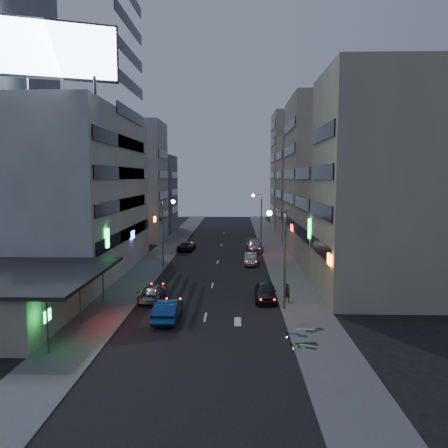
{
  "coord_description": "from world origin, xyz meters",
  "views": [
    {
      "loc": [
        2.38,
        -28.67,
        10.75
      ],
      "look_at": [
        1.11,
        15.95,
        5.97
      ],
      "focal_mm": 35.0,
      "sensor_mm": 36.0,
      "label": 1
    }
  ],
  "objects_px": {
    "scooter_silver_a": "(318,338)",
    "scooter_black_b": "(321,320)",
    "road_car_blue": "(168,310)",
    "person": "(287,292)",
    "scooter_blue": "(308,327)",
    "parked_car_right_far": "(255,246)",
    "parked_car_right_mid": "(251,259)",
    "parked_car_left": "(187,246)",
    "scooter_black_a": "(316,333)",
    "road_car_silver": "(152,292)",
    "scooter_silver_b": "(316,321)",
    "parked_car_right_near": "(265,292)"
  },
  "relations": [
    {
      "from": "scooter_silver_a",
      "to": "scooter_black_b",
      "type": "height_order",
      "value": "scooter_silver_a"
    },
    {
      "from": "road_car_blue",
      "to": "scooter_black_b",
      "type": "distance_m",
      "value": 11.29
    },
    {
      "from": "person",
      "to": "scooter_blue",
      "type": "distance_m",
      "value": 8.08
    },
    {
      "from": "parked_car_right_far",
      "to": "scooter_black_b",
      "type": "height_order",
      "value": "parked_car_right_far"
    },
    {
      "from": "parked_car_right_mid",
      "to": "parked_car_left",
      "type": "xyz_separation_m",
      "value": [
        -9.11,
        10.1,
        -0.05
      ]
    },
    {
      "from": "person",
      "to": "scooter_silver_a",
      "type": "distance_m",
      "value": 10.19
    },
    {
      "from": "scooter_black_a",
      "to": "scooter_blue",
      "type": "xyz_separation_m",
      "value": [
        -0.28,
        1.29,
        -0.07
      ]
    },
    {
      "from": "road_car_blue",
      "to": "person",
      "type": "bearing_deg",
      "value": -152.6
    },
    {
      "from": "parked_car_left",
      "to": "scooter_silver_a",
      "type": "bearing_deg",
      "value": 114.16
    },
    {
      "from": "person",
      "to": "parked_car_right_mid",
      "type": "bearing_deg",
      "value": -92.03
    },
    {
      "from": "road_car_silver",
      "to": "scooter_silver_b",
      "type": "relative_size",
      "value": 2.37
    },
    {
      "from": "scooter_blue",
      "to": "scooter_black_b",
      "type": "relative_size",
      "value": 1.03
    },
    {
      "from": "scooter_blue",
      "to": "scooter_black_b",
      "type": "height_order",
      "value": "scooter_blue"
    },
    {
      "from": "person",
      "to": "scooter_silver_b",
      "type": "distance_m",
      "value": 7.1
    },
    {
      "from": "parked_car_right_mid",
      "to": "scooter_silver_b",
      "type": "distance_m",
      "value": 23.77
    },
    {
      "from": "scooter_black_b",
      "to": "road_car_silver",
      "type": "bearing_deg",
      "value": 38.35
    },
    {
      "from": "parked_car_right_mid",
      "to": "parked_car_right_far",
      "type": "relative_size",
      "value": 0.78
    },
    {
      "from": "person",
      "to": "scooter_black_a",
      "type": "bearing_deg",
      "value": 83.9
    },
    {
      "from": "parked_car_right_near",
      "to": "road_car_blue",
      "type": "xyz_separation_m",
      "value": [
        -7.71,
        -5.49,
        0.02
      ]
    },
    {
      "from": "road_car_blue",
      "to": "road_car_silver",
      "type": "height_order",
      "value": "road_car_blue"
    },
    {
      "from": "road_car_blue",
      "to": "road_car_silver",
      "type": "bearing_deg",
      "value": -67.1
    },
    {
      "from": "scooter_black_a",
      "to": "parked_car_right_mid",
      "type": "bearing_deg",
      "value": -2.1
    },
    {
      "from": "parked_car_left",
      "to": "parked_car_right_far",
      "type": "distance_m",
      "value": 10.01
    },
    {
      "from": "scooter_black_b",
      "to": "scooter_silver_b",
      "type": "bearing_deg",
      "value": 110.47
    },
    {
      "from": "scooter_blue",
      "to": "parked_car_left",
      "type": "bearing_deg",
      "value": 37.61
    },
    {
      "from": "parked_car_right_far",
      "to": "scooter_silver_a",
      "type": "height_order",
      "value": "parked_car_right_far"
    },
    {
      "from": "parked_car_left",
      "to": "road_car_silver",
      "type": "distance_m",
      "value": 26.0
    },
    {
      "from": "parked_car_right_near",
      "to": "parked_car_right_mid",
      "type": "relative_size",
      "value": 1.07
    },
    {
      "from": "parked_car_left",
      "to": "road_car_blue",
      "type": "height_order",
      "value": "road_car_blue"
    },
    {
      "from": "parked_car_right_far",
      "to": "scooter_silver_a",
      "type": "xyz_separation_m",
      "value": [
        2.5,
        -36.54,
        -0.07
      ]
    },
    {
      "from": "scooter_blue",
      "to": "scooter_silver_b",
      "type": "bearing_deg",
      "value": -15.69
    },
    {
      "from": "parked_car_right_mid",
      "to": "scooter_silver_a",
      "type": "distance_m",
      "value": 26.84
    },
    {
      "from": "parked_car_left",
      "to": "road_car_blue",
      "type": "relative_size",
      "value": 0.96
    },
    {
      "from": "person",
      "to": "scooter_black_a",
      "type": "height_order",
      "value": "person"
    },
    {
      "from": "road_car_silver",
      "to": "scooter_blue",
      "type": "height_order",
      "value": "road_car_silver"
    },
    {
      "from": "person",
      "to": "parked_car_right_near",
      "type": "bearing_deg",
      "value": -30.96
    },
    {
      "from": "parked_car_right_far",
      "to": "scooter_silver_b",
      "type": "xyz_separation_m",
      "value": [
        2.91,
        -33.38,
        -0.06
      ]
    },
    {
      "from": "parked_car_left",
      "to": "parked_car_right_far",
      "type": "relative_size",
      "value": 0.86
    },
    {
      "from": "parked_car_right_far",
      "to": "person",
      "type": "xyz_separation_m",
      "value": [
        1.68,
        -26.39,
        0.11
      ]
    },
    {
      "from": "person",
      "to": "scooter_silver_a",
      "type": "height_order",
      "value": "person"
    },
    {
      "from": "scooter_blue",
      "to": "scooter_black_b",
      "type": "xyz_separation_m",
      "value": [
        1.14,
        1.47,
        -0.02
      ]
    },
    {
      "from": "scooter_silver_b",
      "to": "parked_car_right_far",
      "type": "bearing_deg",
      "value": 9.67
    },
    {
      "from": "scooter_silver_a",
      "to": "road_car_silver",
      "type": "bearing_deg",
      "value": 73.83
    },
    {
      "from": "scooter_black_a",
      "to": "scooter_silver_b",
      "type": "relative_size",
      "value": 1.03
    },
    {
      "from": "scooter_silver_a",
      "to": "scooter_silver_b",
      "type": "xyz_separation_m",
      "value": [
        0.4,
        3.16,
        0.01
      ]
    },
    {
      "from": "scooter_silver_b",
      "to": "scooter_silver_a",
      "type": "bearing_deg",
      "value": 177.41
    },
    {
      "from": "road_car_silver",
      "to": "scooter_silver_b",
      "type": "height_order",
      "value": "road_car_silver"
    },
    {
      "from": "road_car_silver",
      "to": "scooter_black_b",
      "type": "relative_size",
      "value": 2.67
    },
    {
      "from": "parked_car_right_near",
      "to": "road_car_blue",
      "type": "distance_m",
      "value": 9.47
    },
    {
      "from": "parked_car_left",
      "to": "parked_car_right_mid",
      "type": "bearing_deg",
      "value": 137.4
    }
  ]
}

